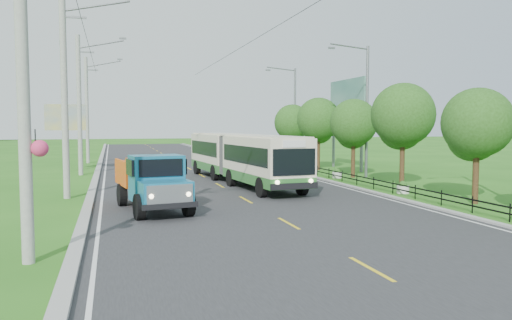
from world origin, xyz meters
name	(u,v)px	position (x,y,z in m)	size (l,w,h in m)	color
ground	(289,224)	(0.00, 0.00, 0.00)	(240.00, 240.00, 0.00)	#276317
road	(197,173)	(0.00, 20.00, 0.01)	(14.00, 120.00, 0.02)	#28282B
curb_left	(97,175)	(-7.20, 20.00, 0.07)	(0.40, 120.00, 0.15)	#9E9E99
curb_right	(287,170)	(7.15, 20.00, 0.05)	(0.30, 120.00, 0.10)	#9E9E99
edge_line_left	(105,175)	(-6.65, 20.00, 0.02)	(0.12, 120.00, 0.00)	silver
edge_line_right	(281,171)	(6.65, 20.00, 0.02)	(0.12, 120.00, 0.00)	silver
centre_dash	(289,223)	(0.00, 0.00, 0.02)	(0.12, 2.20, 0.00)	yellow
railing_right	(329,174)	(8.00, 14.00, 0.30)	(0.04, 40.00, 0.60)	black
pole_nearest	(25,73)	(-8.24, -3.00, 4.94)	(3.51, 0.44, 10.00)	gray
pole_near	(65,94)	(-8.26, 9.00, 5.09)	(3.51, 0.32, 10.00)	gray
pole_mid	(80,104)	(-8.26, 21.00, 5.09)	(3.51, 0.32, 10.00)	gray
pole_far	(87,109)	(-8.26, 33.00, 5.09)	(3.51, 0.32, 10.00)	gray
tree_second	(476,127)	(9.86, 2.14, 3.52)	(3.18, 3.26, 5.30)	#382314
tree_third	(402,118)	(9.86, 8.14, 3.99)	(3.60, 3.62, 6.00)	#382314
tree_fourth	(353,125)	(9.86, 14.14, 3.59)	(3.24, 3.31, 5.40)	#382314
tree_fifth	(319,122)	(9.86, 20.14, 3.85)	(3.48, 3.52, 5.80)	#382314
tree_back	(292,125)	(9.86, 26.14, 3.65)	(3.30, 3.36, 5.50)	#382314
streetlight_mid	(365,106)	(10.64, 14.00, 4.90)	(3.02, 0.20, 9.07)	slate
streetlight_far	(293,112)	(10.64, 28.00, 4.90)	(3.02, 0.20, 9.07)	slate
planter_near	(403,188)	(8.60, 6.00, 0.29)	(0.64, 0.64, 0.67)	silver
planter_mid	(337,174)	(8.60, 14.00, 0.29)	(0.64, 0.64, 0.67)	silver
planter_far	(295,165)	(8.60, 22.00, 0.29)	(0.64, 0.64, 0.67)	silver
billboard_left	(65,122)	(-9.50, 24.00, 3.87)	(3.00, 0.20, 5.20)	slate
billboard_right	(347,104)	(12.30, 20.00, 5.34)	(0.24, 6.00, 7.30)	slate
bus	(241,155)	(1.53, 12.91, 1.78)	(3.79, 15.47, 2.96)	#2A692A
dump_truck	(152,179)	(-4.54, 4.32, 1.35)	(2.97, 5.93, 2.38)	#17678C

